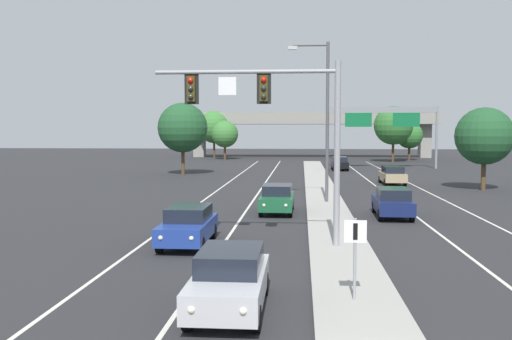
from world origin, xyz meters
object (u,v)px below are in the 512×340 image
car_receding_black (340,163)px  overhead_signal_mast (278,113)px  car_oncoming_blue (188,225)px  car_receding_navy (393,202)px  highway_sign_gantry (382,118)px  tree_far_right_c (409,135)px  street_lamp_median (324,112)px  tree_far_right_b (484,136)px  tree_far_left_c (214,127)px  car_oncoming_silver (230,279)px  car_oncoming_green (277,198)px  tree_far_left_a (183,128)px  car_receding_tan (392,175)px  tree_far_left_b (225,134)px  tree_far_right_a (393,125)px  median_sign_post (355,247)px

car_receding_black → overhead_signal_mast: bearing=-97.0°
car_oncoming_blue → car_receding_navy: 12.49m
highway_sign_gantry → tree_far_right_c: bearing=70.1°
street_lamp_median → tree_far_right_b: 15.71m
tree_far_left_c → tree_far_right_c: size_ratio=1.34×
car_oncoming_silver → car_oncoming_blue: (-2.74, 8.10, 0.00)m
highway_sign_gantry → car_oncoming_green: bearing=-106.4°
tree_far_left_a → tree_far_right_b: size_ratio=1.17×
car_oncoming_blue → car_receding_tan: 29.27m
car_oncoming_blue → tree_far_right_c: size_ratio=0.76×
car_receding_tan → tree_far_right_c: tree_far_right_c is taller
car_oncoming_blue → overhead_signal_mast: bearing=-4.8°
street_lamp_median → tree_far_left_b: street_lamp_median is taller
car_receding_tan → highway_sign_gantry: 21.18m
car_oncoming_green → tree_far_right_a: tree_far_right_a is taller
median_sign_post → tree_far_left_b: (-13.52, 73.35, 2.43)m
tree_far_right_c → tree_far_left_a: 41.78m
car_receding_tan → tree_far_left_c: 50.95m
tree_far_right_c → tree_far_right_b: size_ratio=0.91×
highway_sign_gantry → street_lamp_median: bearing=-103.9°
car_receding_navy → tree_far_right_b: 17.33m
median_sign_post → car_receding_black: size_ratio=0.49×
tree_far_right_a → tree_far_left_b: tree_far_right_a is taller
car_oncoming_green → tree_far_left_a: bearing=112.6°
overhead_signal_mast → median_sign_post: bearing=-71.6°
car_oncoming_green → tree_far_right_b: (15.46, 13.17, 3.38)m
median_sign_post → tree_far_left_a: tree_far_left_a is taller
tree_far_left_b → car_receding_navy: bearing=-73.6°
car_receding_navy → tree_far_left_a: 32.75m
overhead_signal_mast → tree_far_left_c: bearing=100.8°
car_receding_navy → highway_sign_gantry: (4.82, 38.79, 5.34)m
car_receding_navy → tree_far_left_c: size_ratio=0.57×
street_lamp_median → car_receding_tan: 15.49m
car_receding_tan → tree_far_left_a: 22.52m
median_sign_post → tree_far_left_b: bearing=100.4°
median_sign_post → car_receding_navy: size_ratio=0.49×
car_oncoming_silver → tree_far_left_b: bearing=97.9°
highway_sign_gantry → tree_far_right_b: 24.97m
median_sign_post → tree_far_right_b: 32.53m
tree_far_left_a → tree_far_left_c: bearing=93.7°
tree_far_left_c → tree_far_right_c: tree_far_left_c is taller
car_oncoming_green → car_oncoming_silver: bearing=-91.6°
car_receding_navy → tree_far_right_a: 53.42m
highway_sign_gantry → tree_far_right_c: highway_sign_gantry is taller
median_sign_post → highway_sign_gantry: highway_sign_gantry is taller
car_receding_tan → car_oncoming_blue: bearing=-115.0°
car_receding_navy → tree_far_left_c: bearing=107.1°
car_oncoming_green → tree_far_right_c: tree_far_right_c is taller
street_lamp_median → car_receding_navy: 8.00m
car_oncoming_green → car_receding_navy: bearing=-10.1°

